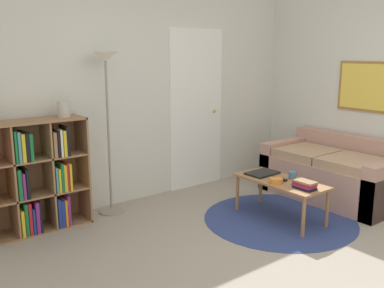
{
  "coord_description": "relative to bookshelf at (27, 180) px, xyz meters",
  "views": [
    {
      "loc": [
        -2.64,
        -1.85,
        1.72
      ],
      "look_at": [
        -0.2,
        1.31,
        0.85
      ],
      "focal_mm": 40.0,
      "sensor_mm": 36.0,
      "label": 1
    }
  ],
  "objects": [
    {
      "name": "couch",
      "position": [
        3.22,
        -1.2,
        -0.24
      ],
      "size": [
        0.86,
        1.55,
        0.72
      ],
      "color": "tan",
      "rests_on": "ground_plane"
    },
    {
      "name": "vase_on_shelf",
      "position": [
        0.4,
        -0.0,
        0.65
      ],
      "size": [
        0.12,
        0.12,
        0.16
      ],
      "color": "#B7B2A8",
      "rests_on": "bookshelf"
    },
    {
      "name": "bowl",
      "position": [
        2.06,
        -1.29,
        -0.08
      ],
      "size": [
        0.13,
        0.13,
        0.05
      ],
      "color": "orange",
      "rests_on": "coffee_table"
    },
    {
      "name": "coffee_table",
      "position": [
        2.17,
        -1.26,
        -0.15
      ],
      "size": [
        0.45,
        0.97,
        0.42
      ],
      "color": "#996B42",
      "rests_on": "ground_plane"
    },
    {
      "name": "book_stack_on_table",
      "position": [
        2.14,
        -1.59,
        -0.06
      ],
      "size": [
        0.14,
        0.22,
        0.08
      ],
      "color": "black",
      "rests_on": "coffee_table"
    },
    {
      "name": "cup",
      "position": [
        2.3,
        -1.3,
        -0.06
      ],
      "size": [
        0.08,
        0.08,
        0.08
      ],
      "color": "teal",
      "rests_on": "coffee_table"
    },
    {
      "name": "bookshelf",
      "position": [
        0.0,
        0.0,
        0.0
      ],
      "size": [
        1.08,
        0.34,
        1.09
      ],
      "color": "#936B47",
      "rests_on": "ground_plane"
    },
    {
      "name": "floor_lamp",
      "position": [
        0.86,
        -0.02,
        0.85
      ],
      "size": [
        0.27,
        0.27,
        1.72
      ],
      "color": "gray",
      "rests_on": "ground_plane"
    },
    {
      "name": "remote",
      "position": [
        2.17,
        -1.24,
        -0.09
      ],
      "size": [
        0.06,
        0.17,
        0.02
      ],
      "color": "black",
      "rests_on": "coffee_table"
    },
    {
      "name": "wall_back",
      "position": [
        1.53,
        0.21,
        0.77
      ],
      "size": [
        7.24,
        0.11,
        2.6
      ],
      "color": "silver",
      "rests_on": "ground_plane"
    },
    {
      "name": "rug",
      "position": [
        2.16,
        -1.28,
        -0.52
      ],
      "size": [
        1.58,
        1.58,
        0.01
      ],
      "color": "navy",
      "rests_on": "ground_plane"
    },
    {
      "name": "wall_right",
      "position": [
        3.64,
        -1.01,
        0.78
      ],
      "size": [
        0.08,
        5.38,
        2.6
      ],
      "color": "silver",
      "rests_on": "ground_plane"
    },
    {
      "name": "ground_plane",
      "position": [
        1.5,
        -2.2,
        -0.52
      ],
      "size": [
        14.0,
        14.0,
        0.0
      ],
      "primitive_type": "plane",
      "color": "gray"
    },
    {
      "name": "laptop",
      "position": [
        2.19,
        -0.99,
        -0.09
      ],
      "size": [
        0.35,
        0.25,
        0.02
      ],
      "color": "black",
      "rests_on": "coffee_table"
    }
  ]
}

